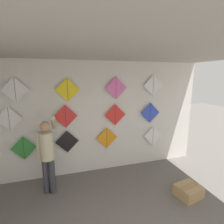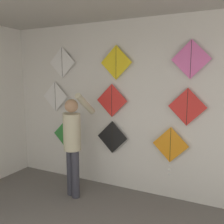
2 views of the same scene
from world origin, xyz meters
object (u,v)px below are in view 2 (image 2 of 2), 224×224
Objects in this scene: kite_8 at (62,63)px; kite_5 at (112,101)px; kite_2 at (170,147)px; kite_9 at (116,63)px; kite_4 at (55,97)px; kite_6 at (187,107)px; shopkeeper at (73,139)px; kite_1 at (112,137)px; kite_10 at (191,59)px; kite_0 at (66,134)px.

kite_5 is at bearing 0.00° from kite_8.
kite_2 is 1.38× the size of kite_9.
kite_4 is at bearing 180.00° from kite_9.
kite_4 is 1.00× the size of kite_6.
kite_9 is (1.25, 0.00, 0.60)m from kite_4.
shopkeeper is 3.02× the size of kite_6.
kite_1 is (0.42, 0.56, -0.05)m from shopkeeper.
kite_4 is 1.00× the size of kite_10.
kite_5 is 0.62m from kite_9.
kite_9 is at bearing 0.00° from kite_8.
shopkeeper is 1.51m from kite_2.
shopkeeper is 0.78m from kite_0.
kite_5 reaches higher than kite_2.
kite_5 is at bearing 179.94° from kite_2.
kite_0 is at bearing 180.00° from kite_10.
kite_0 is 1.32m from kite_8.
kite_4 is (-0.76, 0.56, 0.59)m from shopkeeper.
kite_10 reaches higher than kite_4.
kite_8 reaches higher than kite_10.
kite_4 is 1.00× the size of kite_5.
kite_0 is at bearing 180.00° from kite_1.
kite_1 is 1.35m from kite_4.
kite_0 is 1.16m from kite_5.
kite_6 is (2.39, 0.00, -0.06)m from kite_4.
shopkeeper is at bearing -36.07° from kite_4.
shopkeeper is 2.19× the size of kite_2.
kite_0 is 1.00× the size of kite_9.
kite_4 reaches higher than shopkeeper.
kite_2 is at bearing 41.21° from shopkeeper.
kite_4 is 1.39m from kite_9.
kite_2 is at bearing -0.03° from kite_8.
kite_2 is 2.38m from kite_8.
kite_8 reaches higher than kite_9.
kite_9 reaches higher than kite_5.
kite_10 reaches higher than kite_1.
kite_10 is (0.02, 0.00, 0.68)m from kite_6.
kite_2 is 1.38× the size of kite_4.
kite_9 reaches higher than kite_4.
kite_10 is at bearing 0.00° from kite_0.
kite_2 is at bearing -0.06° from kite_5.
kite_1 is at bearing 180.00° from kite_10.
kite_2 is 1.38× the size of kite_10.
shopkeeper is at bearing -161.13° from kite_6.
kite_4 reaches higher than kite_0.
kite_8 is at bearing 0.00° from kite_4.
kite_8 reaches higher than shopkeeper.
kite_5 is at bearing 180.00° from kite_10.
kite_1 is 1.76m from kite_10.
kite_1 is at bearing 72.72° from shopkeeper.
kite_5 is 1.22m from kite_6.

